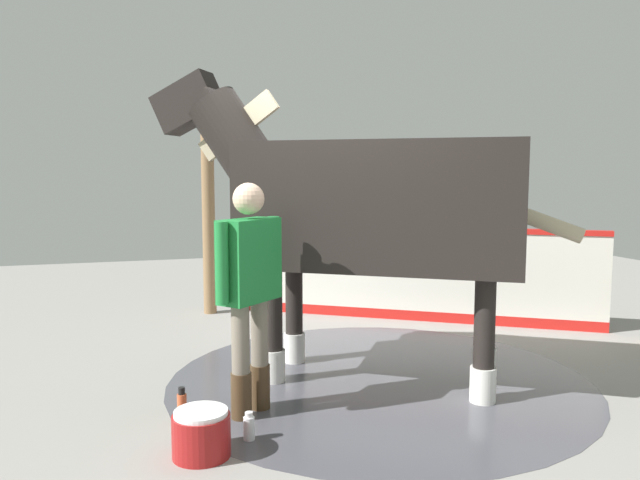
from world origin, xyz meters
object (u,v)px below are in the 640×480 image
bottle_shampoo (249,427)px  bottle_spray (182,408)px  horse (367,205)px  handler (250,282)px  wash_bucket (201,434)px

bottle_shampoo → bottle_spray: (0.38, 0.40, 0.04)m
horse → bottle_spray: horse is taller
horse → handler: size_ratio=1.88×
bottle_shampoo → bottle_spray: size_ratio=0.70×
bottle_spray → horse: bearing=-71.2°
handler → bottle_shampoo: size_ratio=8.89×
horse → handler: horse is taller
bottle_shampoo → bottle_spray: 0.56m
bottle_shampoo → bottle_spray: bearing=47.0°
handler → wash_bucket: handler is taller
wash_bucket → bottle_spray: wash_bucket is taller
wash_bucket → bottle_spray: (0.52, 0.08, -0.02)m
horse → bottle_shampoo: horse is taller
bottle_spray → wash_bucket: bearing=-171.4°
horse → bottle_shampoo: size_ratio=16.68×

